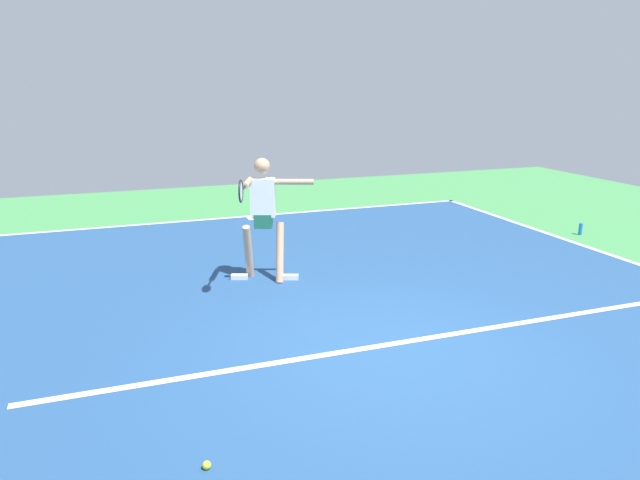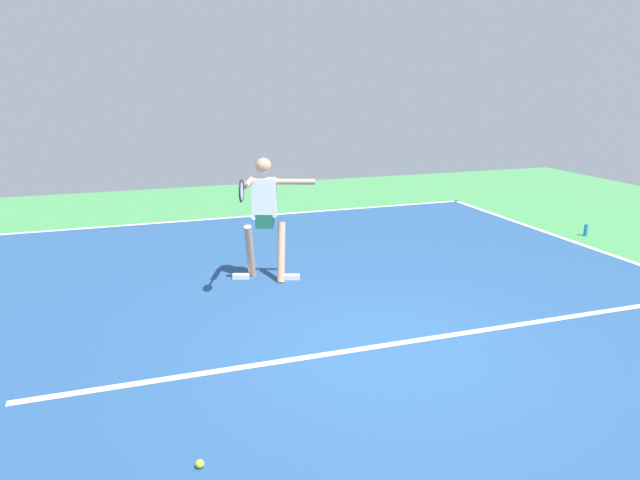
% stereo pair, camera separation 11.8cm
% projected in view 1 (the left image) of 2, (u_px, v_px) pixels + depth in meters
% --- Properties ---
extents(ground_plane, '(21.79, 21.79, 0.00)m').
position_uv_depth(ground_plane, '(394.00, 347.00, 6.47)').
color(ground_plane, '#428E4C').
extents(court_surface, '(10.07, 13.79, 0.00)m').
position_uv_depth(court_surface, '(394.00, 347.00, 6.46)').
color(court_surface, navy).
rests_on(court_surface, ground_plane).
extents(court_line_baseline_near, '(10.07, 0.10, 0.01)m').
position_uv_depth(court_line_baseline_near, '(248.00, 216.00, 12.67)').
color(court_line_baseline_near, white).
rests_on(court_line_baseline_near, ground_plane).
extents(court_line_service, '(7.56, 0.10, 0.01)m').
position_uv_depth(court_line_service, '(391.00, 344.00, 6.54)').
color(court_line_service, white).
rests_on(court_line_service, ground_plane).
extents(court_line_centre_mark, '(0.10, 0.30, 0.01)m').
position_uv_depth(court_line_centre_mark, '(250.00, 218.00, 12.49)').
color(court_line_centre_mark, white).
rests_on(court_line_centre_mark, ground_plane).
extents(tennis_player, '(1.23, 1.20, 1.78)m').
position_uv_depth(tennis_player, '(263.00, 211.00, 8.38)').
color(tennis_player, tan).
rests_on(tennis_player, ground_plane).
extents(tennis_ball_by_baseline, '(0.07, 0.07, 0.07)m').
position_uv_depth(tennis_ball_by_baseline, '(207.00, 465.00, 4.44)').
color(tennis_ball_by_baseline, yellow).
rests_on(tennis_ball_by_baseline, ground_plane).
extents(water_bottle, '(0.07, 0.07, 0.22)m').
position_uv_depth(water_bottle, '(581.00, 229.00, 11.15)').
color(water_bottle, blue).
rests_on(water_bottle, ground_plane).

